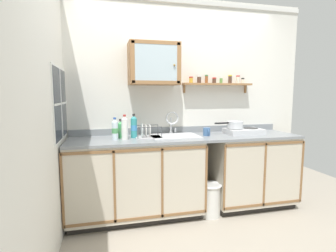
% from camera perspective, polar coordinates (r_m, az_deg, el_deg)
% --- Properties ---
extents(floor, '(5.79, 5.79, 0.00)m').
position_cam_1_polar(floor, '(3.17, 5.74, -20.07)').
color(floor, '#9E9384').
rests_on(floor, ground).
extents(back_wall, '(3.39, 0.07, 2.63)m').
position_cam_1_polar(back_wall, '(3.43, 2.48, 5.01)').
color(back_wall, silver).
rests_on(back_wall, ground).
extents(side_wall_left, '(0.05, 3.41, 2.63)m').
position_cam_1_polar(side_wall_left, '(2.41, -24.83, 3.31)').
color(side_wall_left, silver).
rests_on(side_wall_left, ground).
extents(lower_cabinet_run, '(1.52, 0.63, 0.91)m').
position_cam_1_polar(lower_cabinet_run, '(3.13, -7.09, -11.36)').
color(lower_cabinet_run, black).
rests_on(lower_cabinet_run, ground).
extents(lower_cabinet_run_right, '(1.05, 0.63, 0.91)m').
position_cam_1_polar(lower_cabinet_run_right, '(3.60, 17.39, -9.16)').
color(lower_cabinet_run_right, black).
rests_on(lower_cabinet_run_right, ground).
extents(countertop, '(2.75, 0.65, 0.03)m').
position_cam_1_polar(countertop, '(3.15, 4.16, -2.53)').
color(countertop, gray).
rests_on(countertop, lower_cabinet_run).
extents(backsplash, '(2.75, 0.02, 0.08)m').
position_cam_1_polar(backsplash, '(3.42, 2.61, -0.81)').
color(backsplash, gray).
rests_on(backsplash, countertop).
extents(sink, '(0.56, 0.46, 0.43)m').
position_cam_1_polar(sink, '(3.14, 1.42, -2.91)').
color(sink, silver).
rests_on(sink, countertop).
extents(hot_plate_stove, '(0.46, 0.30, 0.07)m').
position_cam_1_polar(hot_plate_stove, '(3.48, 16.09, -1.07)').
color(hot_plate_stove, silver).
rests_on(hot_plate_stove, countertop).
extents(saucepan, '(0.39, 0.20, 0.09)m').
position_cam_1_polar(saucepan, '(3.43, 14.29, 0.30)').
color(saucepan, silver).
rests_on(saucepan, hot_plate_stove).
extents(bottle_detergent_teal_0, '(0.07, 0.07, 0.28)m').
position_cam_1_polar(bottle_detergent_teal_0, '(3.05, -7.42, -0.19)').
color(bottle_detergent_teal_0, teal).
rests_on(bottle_detergent_teal_0, countertop).
extents(bottle_water_clear_1, '(0.07, 0.07, 0.25)m').
position_cam_1_polar(bottle_water_clear_1, '(2.95, -11.43, -0.79)').
color(bottle_water_clear_1, silver).
rests_on(bottle_water_clear_1, countertop).
extents(bottle_soda_green_2, '(0.08, 0.08, 0.22)m').
position_cam_1_polar(bottle_soda_green_2, '(3.05, -10.21, -0.75)').
color(bottle_soda_green_2, '#4CB266').
rests_on(bottle_soda_green_2, countertop).
extents(bottle_opaque_white_3, '(0.07, 0.07, 0.28)m').
position_cam_1_polar(bottle_opaque_white_3, '(2.94, -9.37, -0.53)').
color(bottle_opaque_white_3, white).
rests_on(bottle_opaque_white_3, countertop).
extents(dish_rack, '(0.29, 0.23, 0.17)m').
position_cam_1_polar(dish_rack, '(3.03, -4.54, -1.82)').
color(dish_rack, '#B2B2B7').
rests_on(dish_rack, countertop).
extents(mug, '(0.09, 0.13, 0.10)m').
position_cam_1_polar(mug, '(3.21, 8.39, -1.23)').
color(mug, '#3F6699').
rests_on(mug, countertop).
extents(wall_cabinet, '(0.59, 0.35, 0.49)m').
position_cam_1_polar(wall_cabinet, '(3.17, -3.13, 13.27)').
color(wall_cabinet, '#996B42').
extents(spice_shelf, '(0.93, 0.14, 0.23)m').
position_cam_1_polar(spice_shelf, '(3.51, 10.66, 9.17)').
color(spice_shelf, '#996B42').
extents(window, '(0.03, 0.78, 0.74)m').
position_cam_1_polar(window, '(2.88, -22.45, 4.53)').
color(window, '#262D38').
extents(trash_bin, '(0.27, 0.27, 0.39)m').
position_cam_1_polar(trash_bin, '(3.26, 9.16, -15.41)').
color(trash_bin, silver).
rests_on(trash_bin, ground).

